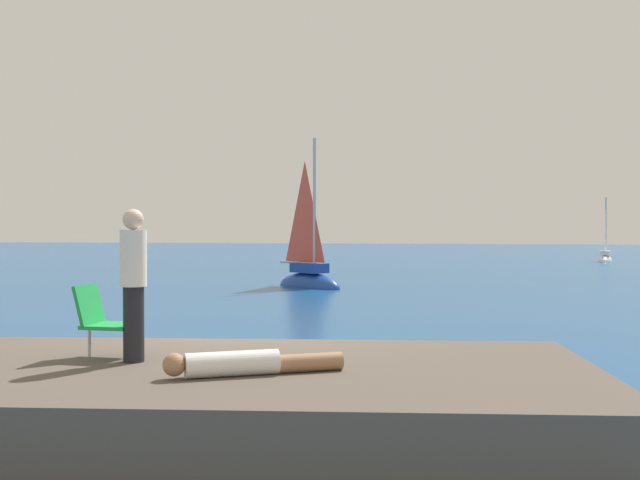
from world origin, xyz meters
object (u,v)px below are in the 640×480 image
object	(u,v)px
sailboat_far	(605,258)
beach_chair	(101,317)
person_standing	(133,280)
person_sunbather	(246,363)
sailboat_near	(309,278)

from	to	relation	value
sailboat_far	beach_chair	xyz separation A→B (m)	(-13.47, -39.56, 0.91)
sailboat_far	person_standing	size ratio (longest dim) A/B	2.63
person_sunbather	beach_chair	distance (m)	1.97
sailboat_near	person_standing	world-z (taller)	sailboat_near
sailboat_near	sailboat_far	distance (m)	25.98
sailboat_near	sailboat_far	bearing A→B (deg)	95.64
beach_chair	person_sunbather	bearing A→B (deg)	-17.99
sailboat_near	person_sunbather	xyz separation A→B (m)	(2.70, -18.60, 0.51)
beach_chair	sailboat_near	bearing A→B (deg)	95.83
person_standing	beach_chair	distance (m)	0.65
person_sunbather	beach_chair	world-z (taller)	beach_chair
sailboat_near	person_standing	bearing A→B (deg)	-46.58
sailboat_near	person_sunbather	world-z (taller)	sailboat_near
sailboat_far	sailboat_near	bearing A→B (deg)	161.48
sailboat_near	beach_chair	distance (m)	17.94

